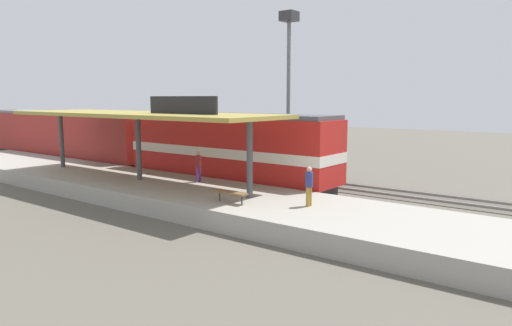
{
  "coord_description": "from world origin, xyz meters",
  "views": [
    {
      "loc": [
        -21.59,
        -21.48,
        5.5
      ],
      "look_at": [
        -1.38,
        -5.88,
        2.0
      ],
      "focal_mm": 33.28,
      "sensor_mm": 36.0,
      "label": 1
    }
  ],
  "objects_px": {
    "person_walking": "(309,184)",
    "platform_bench": "(230,193)",
    "locomotive": "(228,149)",
    "person_waiting": "(198,165)",
    "light_mast": "(289,58)",
    "passenger_carriage_front": "(66,136)",
    "freight_car": "(254,149)"
  },
  "relations": [
    {
      "from": "person_walking",
      "to": "platform_bench",
      "type": "bearing_deg",
      "value": 116.54
    },
    {
      "from": "platform_bench",
      "to": "locomotive",
      "type": "relative_size",
      "value": 0.12
    },
    {
      "from": "locomotive",
      "to": "person_waiting",
      "type": "distance_m",
      "value": 3.17
    },
    {
      "from": "platform_bench",
      "to": "light_mast",
      "type": "distance_m",
      "value": 16.69
    },
    {
      "from": "locomotive",
      "to": "platform_bench",
      "type": "bearing_deg",
      "value": -138.34
    },
    {
      "from": "platform_bench",
      "to": "passenger_carriage_front",
      "type": "bearing_deg",
      "value": 75.58
    },
    {
      "from": "freight_car",
      "to": "light_mast",
      "type": "xyz_separation_m",
      "value": [
        3.2,
        -0.76,
        6.43
      ]
    },
    {
      "from": "freight_car",
      "to": "locomotive",
      "type": "bearing_deg",
      "value": -160.53
    },
    {
      "from": "platform_bench",
      "to": "passenger_carriage_front",
      "type": "distance_m",
      "value": 24.12
    },
    {
      "from": "platform_bench",
      "to": "person_walking",
      "type": "xyz_separation_m",
      "value": [
        1.55,
        -3.1,
        0.51
      ]
    },
    {
      "from": "platform_bench",
      "to": "freight_car",
      "type": "height_order",
      "value": "freight_car"
    },
    {
      "from": "platform_bench",
      "to": "person_walking",
      "type": "distance_m",
      "value": 3.5
    },
    {
      "from": "platform_bench",
      "to": "light_mast",
      "type": "xyz_separation_m",
      "value": [
        13.8,
        6.2,
        7.05
      ]
    },
    {
      "from": "locomotive",
      "to": "freight_car",
      "type": "bearing_deg",
      "value": 19.47
    },
    {
      "from": "locomotive",
      "to": "person_walking",
      "type": "bearing_deg",
      "value": -117.83
    },
    {
      "from": "passenger_carriage_front",
      "to": "locomotive",
      "type": "bearing_deg",
      "value": -90.0
    },
    {
      "from": "freight_car",
      "to": "person_waiting",
      "type": "height_order",
      "value": "freight_car"
    },
    {
      "from": "locomotive",
      "to": "light_mast",
      "type": "relative_size",
      "value": 1.23
    },
    {
      "from": "passenger_carriage_front",
      "to": "freight_car",
      "type": "bearing_deg",
      "value": -74.31
    },
    {
      "from": "locomotive",
      "to": "person_waiting",
      "type": "xyz_separation_m",
      "value": [
        -3.08,
        -0.5,
        -0.56
      ]
    },
    {
      "from": "locomotive",
      "to": "freight_car",
      "type": "xyz_separation_m",
      "value": [
        4.6,
        1.63,
        -0.44
      ]
    },
    {
      "from": "locomotive",
      "to": "freight_car",
      "type": "relative_size",
      "value": 1.2
    },
    {
      "from": "platform_bench",
      "to": "light_mast",
      "type": "height_order",
      "value": "light_mast"
    },
    {
      "from": "locomotive",
      "to": "passenger_carriage_front",
      "type": "bearing_deg",
      "value": 90.0
    },
    {
      "from": "platform_bench",
      "to": "person_waiting",
      "type": "distance_m",
      "value": 5.67
    },
    {
      "from": "locomotive",
      "to": "light_mast",
      "type": "height_order",
      "value": "light_mast"
    },
    {
      "from": "freight_car",
      "to": "light_mast",
      "type": "bearing_deg",
      "value": -13.38
    },
    {
      "from": "light_mast",
      "to": "locomotive",
      "type": "bearing_deg",
      "value": -173.67
    },
    {
      "from": "freight_car",
      "to": "light_mast",
      "type": "distance_m",
      "value": 7.22
    },
    {
      "from": "locomotive",
      "to": "passenger_carriage_front",
      "type": "distance_m",
      "value": 18.0
    },
    {
      "from": "person_waiting",
      "to": "person_walking",
      "type": "xyz_separation_m",
      "value": [
        -1.37,
        -7.94,
        0.0
      ]
    },
    {
      "from": "passenger_carriage_front",
      "to": "light_mast",
      "type": "relative_size",
      "value": 1.71
    }
  ]
}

